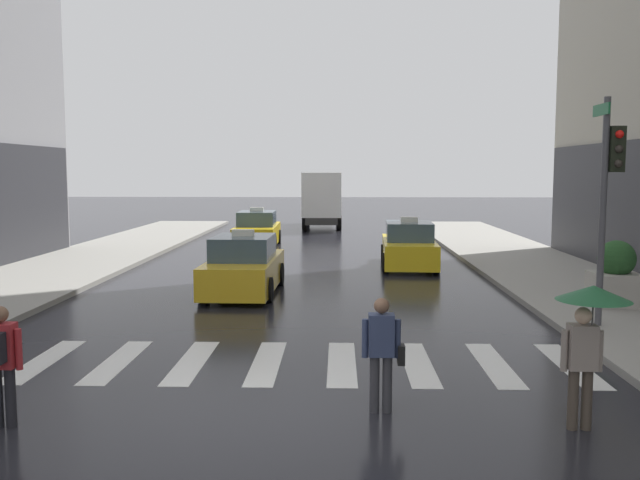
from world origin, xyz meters
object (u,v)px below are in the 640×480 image
Objects in this scene: taxi_third at (257,231)px; pedestrian_with_backpack at (1,357)px; pedestrian_with_handbag at (382,348)px; traffic_light_pole at (609,179)px; planter_near_corner at (616,276)px; box_truck at (322,197)px; taxi_second at (409,247)px; taxi_lead at (244,267)px; pedestrian_with_umbrella at (589,317)px.

pedestrian_with_backpack is (-0.77, -21.51, 0.25)m from taxi_third.
taxi_third is 2.77× the size of pedestrian_with_handbag.
traffic_light_pole is 3.00× the size of planter_near_corner.
taxi_third is 21.52m from pedestrian_with_backpack.
traffic_light_pole is 26.83m from box_truck.
pedestrian_with_backpack is (-6.97, -15.30, 0.25)m from taxi_second.
pedestrian_with_backpack is at bearing -92.04° from taxi_third.
traffic_light_pole is 1.04× the size of taxi_second.
traffic_light_pole is at bearing -75.63° from box_truck.
taxi_third is (-9.34, 15.86, -2.53)m from traffic_light_pole.
taxi_lead is 11.54m from pedestrian_with_umbrella.
taxi_third is 2.35× the size of pedestrian_with_umbrella.
pedestrian_with_handbag is (1.63, -30.85, -0.92)m from box_truck.
taxi_lead is at bearing -84.86° from taxi_third.
taxi_third is at bearing 120.49° from traffic_light_pole.
taxi_lead and taxi_third have the same top height.
box_truck is 4.58× the size of pedestrian_with_backpack.
planter_near_corner is (7.77, -23.79, -0.98)m from box_truck.
pedestrian_with_umbrella is (4.29, -31.42, -0.34)m from box_truck.
taxi_third is (-6.21, 6.21, 0.00)m from taxi_second.
taxi_third is at bearing 108.13° from pedestrian_with_umbrella.
pedestrian_with_umbrella is at bearing -114.58° from planter_near_corner.
pedestrian_with_backpack is (-1.80, -10.04, 0.25)m from taxi_lead.
pedestrian_with_backpack is (-3.46, -31.60, -0.88)m from box_truck.
taxi_third is 2.85× the size of planter_near_corner.
traffic_light_pole is 1.05× the size of taxi_lead.
taxi_lead reaches higher than planter_near_corner.
pedestrian_with_backpack is at bearing -178.65° from pedestrian_with_umbrella.
taxi_third is at bearing -104.95° from box_truck.
taxi_lead is 9.70m from planter_near_corner.
pedestrian_with_umbrella is 8.41m from planter_near_corner.
pedestrian_with_handbag is at bearing -78.24° from taxi_third.
taxi_lead is (-8.31, 4.40, -2.53)m from traffic_light_pole.
taxi_second is at bearing 119.62° from planter_near_corner.
pedestrian_with_umbrella is at bearing 1.35° from pedestrian_with_backpack.
traffic_light_pole reaches higher than box_truck.
pedestrian_with_umbrella reaches higher than taxi_lead.
pedestrian_with_umbrella reaches higher than taxi_second.
pedestrian_with_backpack is at bearing -150.81° from traffic_light_pole.
box_truck is at bearing 104.37° from traffic_light_pole.
pedestrian_with_umbrella is (0.77, -15.12, 0.79)m from taxi_second.
pedestrian_with_handbag is at bearing -70.51° from taxi_lead.
box_truck reaches higher than pedestrian_with_umbrella.
pedestrian_with_backpack is 13.68m from planter_near_corner.
pedestrian_with_handbag is at bearing -131.07° from planter_near_corner.
pedestrian_with_backpack is at bearing -171.61° from pedestrian_with_handbag.
taxi_third is at bearing 127.38° from planter_near_corner.
planter_near_corner is at bearing 48.93° from pedestrian_with_handbag.
taxi_lead is at bearing 109.49° from pedestrian_with_handbag.
pedestrian_with_umbrella is at bearing -71.87° from taxi_third.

